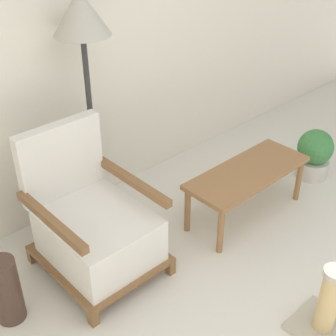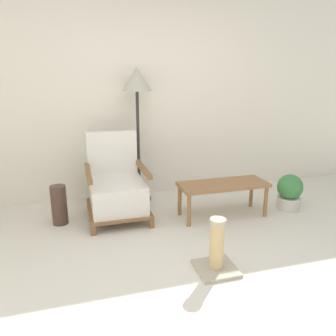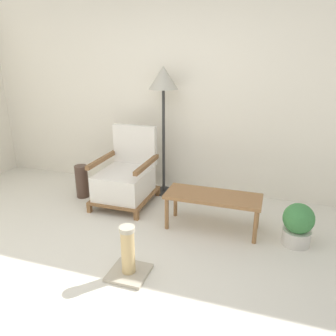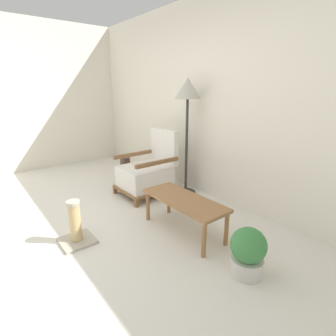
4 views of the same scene
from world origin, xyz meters
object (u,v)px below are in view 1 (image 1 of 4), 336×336
at_px(armchair, 94,226).
at_px(vase, 6,290).
at_px(scratching_post, 326,309).
at_px(potted_plant, 314,153).
at_px(coffee_table, 248,176).
at_px(floor_lamp, 82,32).

xyz_separation_m(armchair, vase, (-0.63, -0.02, -0.11)).
height_order(armchair, scratching_post, armchair).
bearing_deg(vase, potted_plant, -7.27).
xyz_separation_m(vase, potted_plant, (2.63, -0.34, 0.01)).
relative_size(coffee_table, potted_plant, 2.32).
height_order(coffee_table, scratching_post, scratching_post).
distance_m(floor_lamp, scratching_post, 2.17).
relative_size(armchair, coffee_table, 0.93).
distance_m(floor_lamp, vase, 1.60).
relative_size(floor_lamp, coffee_table, 1.66).
bearing_deg(scratching_post, armchair, 115.73).
bearing_deg(armchair, potted_plant, -10.07).
bearing_deg(potted_plant, floor_lamp, 154.07).
height_order(coffee_table, vase, vase).
xyz_separation_m(floor_lamp, scratching_post, (0.29, -1.77, -1.23)).
bearing_deg(armchair, vase, -178.14).
bearing_deg(vase, coffee_table, -9.29).
height_order(potted_plant, scratching_post, scratching_post).
bearing_deg(floor_lamp, potted_plant, -25.93).
bearing_deg(armchair, floor_lamp, 52.77).
relative_size(vase, potted_plant, 1.00).
xyz_separation_m(armchair, potted_plant, (2.01, -0.36, -0.11)).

